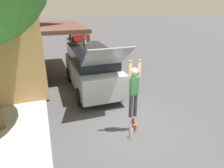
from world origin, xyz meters
TOP-DOWN VIEW (x-y plane):
  - ground_plane at (0.00, 0.00)m, footprint 120.00×120.00m
  - sidewalk at (-3.60, 6.00)m, footprint 1.80×80.00m
  - suv_parked at (-0.34, 3.75)m, footprint 2.12×5.64m
  - car_down_street at (1.80, 18.87)m, footprint 1.89×4.37m
  - skateboarder at (0.10, -0.28)m, footprint 0.41×0.23m
  - skateboard at (0.06, -0.46)m, footprint 0.34×0.79m

SIDE VIEW (x-z plane):
  - ground_plane at x=0.00m, z-range 0.00..0.00m
  - sidewalk at x=-3.60m, z-range 0.00..0.10m
  - skateboard at x=0.06m, z-range 0.20..0.52m
  - car_down_street at x=1.80m, z-range -0.01..1.40m
  - suv_parked at x=-0.34m, z-range -0.25..2.57m
  - skateboarder at x=0.10m, z-range 0.60..2.60m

